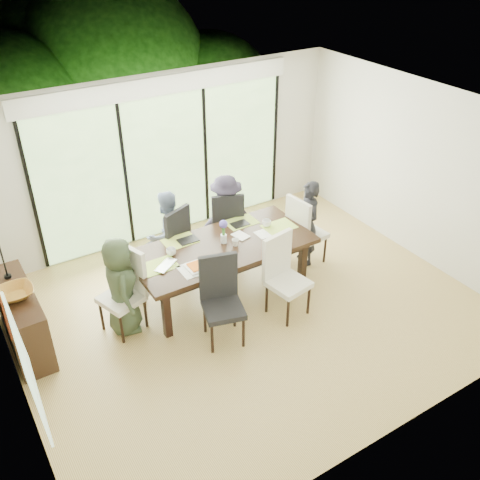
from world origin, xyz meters
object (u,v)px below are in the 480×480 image
chair_right_end (308,229)px  laptop (169,267)px  table_top (223,247)px  chair_far_left (167,240)px  cup_a (171,252)px  person_far_left (167,234)px  bowl (15,293)px  chair_near_left (223,303)px  person_right_end (307,224)px  chair_near_right (289,278)px  sideboard (22,318)px  person_left_end (121,286)px  chair_far_right (226,222)px  cup_c (267,223)px  vase (224,239)px  cup_b (236,242)px  chair_left_end (121,293)px  person_far_right (226,217)px

chair_right_end → laptop: bearing=86.5°
table_top → chair_right_end: (1.50, 0.00, -0.18)m
chair_far_left → cup_a: (-0.25, -0.70, 0.26)m
table_top → cup_a: (-0.70, 0.15, 0.08)m
person_far_left → bowl: person_far_left is taller
chair_near_left → person_right_end: size_ratio=0.85×
laptop → chair_near_right: bearing=-63.4°
sideboard → table_top: bearing=-8.4°
person_far_left → sideboard: bearing=0.5°
table_top → laptop: bearing=-173.3°
chair_far_left → bowl: bearing=-8.4°
chair_right_end → person_left_end: bearing=84.1°
person_left_end → laptop: 0.65m
chair_near_left → laptop: chair_near_left is taller
chair_far_right → person_far_left: size_ratio=0.85×
person_left_end → cup_c: size_ratio=10.40×
chair_near_left → person_right_end: (1.98, 0.87, 0.10)m
person_far_left → vase: person_far_left is taller
cup_b → person_left_end: bearing=176.5°
chair_far_right → person_left_end: person_left_end is taller
sideboard → chair_right_end: bearing=-5.4°
chair_left_end → chair_far_left: 1.35m
vase → chair_near_right: bearing=-63.9°
person_left_end → person_right_end: bearing=-77.0°
chair_right_end → chair_near_right: same height
chair_far_left → sideboard: chair_far_left is taller
cup_b → sideboard: (-2.81, 0.49, -0.44)m
chair_far_left → cup_b: size_ratio=11.00×
chair_left_end → chair_far_left: size_ratio=1.00×
table_top → vase: vase is taller
person_right_end → laptop: person_right_end is taller
chair_right_end → person_left_end: person_left_end is taller
person_far_right → cup_a: (-1.25, -0.68, 0.16)m
sideboard → chair_near_right: bearing=-21.8°
person_far_right → cup_a: person_far_right is taller
chair_near_right → cup_c: size_ratio=8.87×
chair_near_left → laptop: size_ratio=3.33×
chair_near_right → cup_c: 1.05m
person_far_right → laptop: (-1.40, -0.93, 0.12)m
chair_left_end → chair_near_left: 1.33m
chair_far_right → laptop: bearing=55.4°
person_far_right → sideboard: size_ratio=0.95×
chair_near_left → chair_left_end: bearing=154.6°
chair_near_left → vase: size_ratio=9.17×
chair_left_end → cup_a: size_ratio=8.87×
table_top → chair_far_left: chair_far_left is taller
cup_c → bowl: bearing=176.8°
person_far_left → chair_near_right: bearing=108.6°
person_far_right → chair_right_end: bearing=142.7°
sideboard → person_far_left: bearing=11.2°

